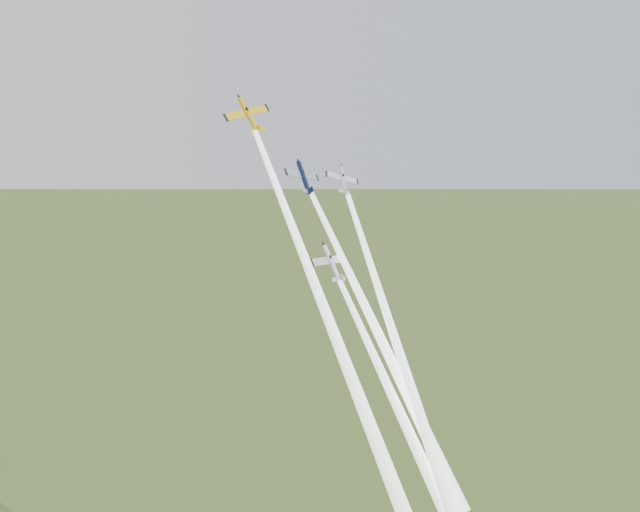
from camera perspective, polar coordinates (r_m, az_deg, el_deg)
The scene contains 8 objects.
plane_yellow at distance 136.79m, azimuth -5.09°, elevation 9.96°, with size 8.74×8.68×1.37m, color yellow, non-canonical shape.
smoke_trail_yellow at distance 124.10m, azimuth 0.52°, elevation -4.29°, with size 2.41×2.41×67.49m, color white, non-canonical shape.
plane_navy at distance 142.86m, azimuth -1.17°, elevation 5.62°, with size 8.30×8.24×1.30m, color #0B1334, non-canonical shape.
smoke_trail_navy at distance 135.86m, azimuth 4.54°, elevation -6.30°, with size 2.41×2.41×59.21m, color white, non-canonical shape.
plane_silver_right at distance 144.66m, azimuth 1.63°, elevation 5.45°, with size 6.98×6.92×1.09m, color silver, non-canonical shape.
smoke_trail_silver_right at distance 133.57m, azimuth 6.45°, elevation -9.17°, with size 2.41×2.41×71.27m, color white, non-canonical shape.
plane_silver_low at distance 137.00m, azimuth 0.83°, elevation -0.50°, with size 8.59×8.52×1.35m, color silver, non-canonical shape.
smoke_trail_silver_low at distance 133.38m, azimuth 5.99°, elevation -11.62°, with size 2.41×2.41×51.70m, color white, non-canonical shape.
Camera 1 is at (-81.13, -112.03, 119.45)m, focal length 45.00 mm.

